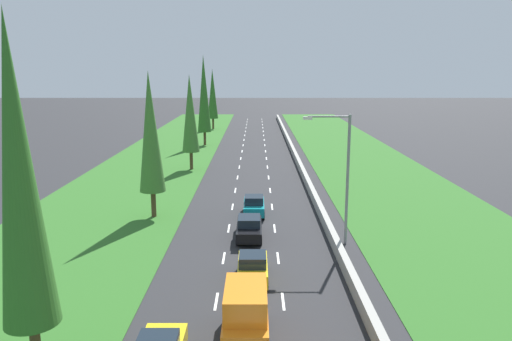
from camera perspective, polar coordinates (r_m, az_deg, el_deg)
The scene contains 15 objects.
ground_plane at distance 63.75m, azimuth -0.55°, elevation 0.92°, with size 300.00×300.00×0.00m, color #28282B.
grass_verge_left at distance 65.06m, azimuth -11.76°, elevation 0.91°, with size 14.00×140.00×0.04m, color #2D6623.
grass_verge_right at distance 65.27m, azimuth 12.15°, elevation 0.93°, with size 14.00×140.00×0.04m, color #2D6623.
median_barrier at distance 63.90m, azimuth 4.57°, elevation 1.30°, with size 0.44×120.00×0.85m, color #9E9B93.
lane_markings at distance 63.75m, azimuth -0.55°, elevation 0.93°, with size 3.64×116.00×0.01m.
orange_van_centre_lane at distance 22.18m, azimuth -1.42°, elevation -16.56°, with size 1.96×4.90×2.82m.
yellow_hatchback_centre_lane at distance 28.39m, azimuth -0.63°, elevation -11.23°, with size 1.74×3.90×1.72m.
black_sedan_centre_lane at distance 35.22m, azimuth -1.04°, elevation -6.66°, with size 1.82×4.50×1.64m.
teal_hatchback_centre_lane at distance 40.62m, azimuth -0.48°, elevation -4.12°, with size 1.74×3.90×1.72m.
poplar_tree_nearest at distance 19.94m, azimuth -26.21°, elevation -0.49°, with size 2.15×2.15×14.10m.
poplar_tree_second at distance 39.85m, azimuth -12.46°, elevation 4.33°, with size 2.10×2.10×11.87m.
poplar_tree_third at distance 58.93m, azimuth -7.95°, elevation 6.56°, with size 2.09×2.09×11.41m.
poplar_tree_fourth at distance 78.15m, azimuth -6.36°, elevation 8.87°, with size 2.16×2.16×14.23m.
poplar_tree_fifth at distance 99.90m, azimuth -5.34°, elevation 8.88°, with size 2.10×2.10×12.10m.
street_light_mast at distance 33.55m, azimuth 9.84°, elevation 0.06°, with size 3.20×0.28×9.00m.
Camera 1 is at (0.33, -2.63, 11.89)m, focal length 34.29 mm.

